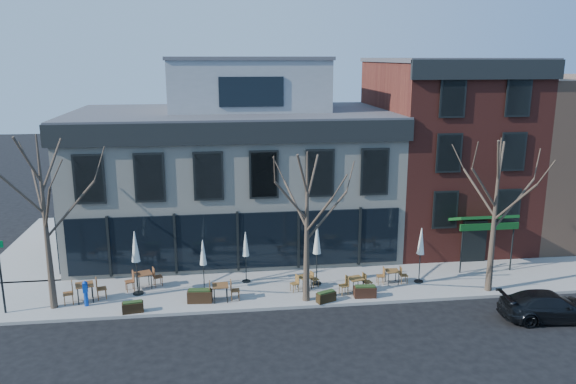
{
  "coord_description": "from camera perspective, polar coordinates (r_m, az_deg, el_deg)",
  "views": [
    {
      "loc": [
        -0.97,
        -27.93,
        11.23
      ],
      "look_at": [
        2.9,
        2.0,
        3.95
      ],
      "focal_mm": 35.0,
      "sensor_mm": 36.0,
      "label": 1
    }
  ],
  "objects": [
    {
      "name": "umbrella_1",
      "position": [
        27.3,
        -8.62,
        -6.39
      ],
      "size": [
        0.42,
        0.42,
        2.61
      ],
      "color": "black",
      "rests_on": "sidewalk_front"
    },
    {
      "name": "sidewalk_side",
      "position": [
        37.17,
        -23.14,
        -5.03
      ],
      "size": [
        4.5,
        12.0,
        0.15
      ],
      "primitive_type": "cube",
      "color": "gray",
      "rests_on": "ground"
    },
    {
      "name": "planter_2",
      "position": [
        26.54,
        3.9,
        -10.55
      ],
      "size": [
        0.99,
        0.69,
        0.51
      ],
      "color": "black",
      "rests_on": "sidewalk_front"
    },
    {
      "name": "cafe_set_5",
      "position": [
        28.89,
        10.54,
        -8.31
      ],
      "size": [
        1.61,
        0.67,
        0.84
      ],
      "color": "brown",
      "rests_on": "sidewalk_front"
    },
    {
      "name": "corner_building",
      "position": [
        33.65,
        -5.46,
        2.35
      ],
      "size": [
        18.39,
        10.39,
        11.1
      ],
      "color": "beige",
      "rests_on": "ground"
    },
    {
      "name": "tree_corner",
      "position": [
        26.78,
        -23.42,
        -2.7
      ],
      "size": [
        3.93,
        3.98,
        7.92
      ],
      "color": "#382B21",
      "rests_on": "sidewalk_front"
    },
    {
      "name": "umbrella_0",
      "position": [
        27.52,
        -15.24,
        -5.72
      ],
      "size": [
        0.5,
        0.5,
        3.14
      ],
      "color": "black",
      "rests_on": "sidewalk_front"
    },
    {
      "name": "planter_1",
      "position": [
        26.72,
        -8.94,
        -10.37
      ],
      "size": [
        1.17,
        0.55,
        0.64
      ],
      "color": "black",
      "rests_on": "sidewalk_front"
    },
    {
      "name": "cafe_set_1",
      "position": [
        28.7,
        -14.43,
        -8.52
      ],
      "size": [
        1.89,
        1.04,
        0.97
      ],
      "color": "brown",
      "rests_on": "sidewalk_front"
    },
    {
      "name": "sidewalk_front",
      "position": [
        28.41,
        1.79,
        -9.56
      ],
      "size": [
        33.5,
        4.7,
        0.15
      ],
      "primitive_type": "cube",
      "color": "gray",
      "rests_on": "ground"
    },
    {
      "name": "umbrella_4",
      "position": [
        28.79,
        13.35,
        -5.19
      ],
      "size": [
        0.46,
        0.46,
        2.85
      ],
      "color": "black",
      "rests_on": "sidewalk_front"
    },
    {
      "name": "cafe_set_0",
      "position": [
        28.04,
        -19.93,
        -9.39
      ],
      "size": [
        2.02,
        1.0,
        1.04
      ],
      "color": "brown",
      "rests_on": "sidewalk_front"
    },
    {
      "name": "planter_0",
      "position": [
        26.38,
        -15.49,
        -11.19
      ],
      "size": [
        0.97,
        0.51,
        0.52
      ],
      "color": "black",
      "rests_on": "sidewalk_front"
    },
    {
      "name": "ground",
      "position": [
        30.12,
        -5.05,
        -8.38
      ],
      "size": [
        120.0,
        120.0,
        0.0
      ],
      "primitive_type": "plane",
      "color": "black",
      "rests_on": "ground"
    },
    {
      "name": "planter_3",
      "position": [
        27.17,
        7.83,
        -9.97
      ],
      "size": [
        1.07,
        0.5,
        0.58
      ],
      "color": "black",
      "rests_on": "sidewalk_front"
    },
    {
      "name": "umbrella_2",
      "position": [
        28.18,
        -4.33,
        -5.58
      ],
      "size": [
        0.42,
        0.42,
        2.63
      ],
      "color": "black",
      "rests_on": "sidewalk_front"
    },
    {
      "name": "tree_mid",
      "position": [
        25.47,
        1.95,
        -3.42
      ],
      "size": [
        3.5,
        3.55,
        7.04
      ],
      "color": "#382B21",
      "rests_on": "sidewalk_front"
    },
    {
      "name": "umbrella_3",
      "position": [
        27.75,
        2.96,
        -5.16
      ],
      "size": [
        0.49,
        0.49,
        3.09
      ],
      "color": "black",
      "rests_on": "sidewalk_front"
    },
    {
      "name": "cafe_set_2",
      "position": [
        26.67,
        -6.88,
        -9.93
      ],
      "size": [
        1.83,
        0.75,
        0.96
      ],
      "color": "brown",
      "rests_on": "sidewalk_front"
    },
    {
      "name": "tree_right",
      "position": [
        28.25,
        20.29,
        -2.09
      ],
      "size": [
        3.72,
        3.77,
        7.48
      ],
      "color": "#382B21",
      "rests_on": "sidewalk_front"
    },
    {
      "name": "parked_sedan",
      "position": [
        27.5,
        25.05,
        -10.46
      ],
      "size": [
        4.47,
        2.11,
        1.26
      ],
      "primitive_type": "imported",
      "rotation": [
        0.0,
        0.0,
        1.49
      ],
      "color": "black",
      "rests_on": "ground"
    },
    {
      "name": "red_brick_building",
      "position": [
        36.19,
        15.47,
        4.18
      ],
      "size": [
        8.2,
        11.78,
        11.18
      ],
      "color": "maroon",
      "rests_on": "ground"
    },
    {
      "name": "cafe_set_3",
      "position": [
        27.77,
        1.7,
        -9.02
      ],
      "size": [
        1.57,
        0.94,
        0.81
      ],
      "color": "brown",
      "rests_on": "sidewalk_front"
    },
    {
      "name": "call_box",
      "position": [
        27.51,
        -19.87,
        -9.57
      ],
      "size": [
        0.24,
        0.24,
        1.23
      ],
      "color": "#0C39A8",
      "rests_on": "sidewalk_front"
    },
    {
      "name": "cafe_set_4",
      "position": [
        27.56,
        6.89,
        -9.19
      ],
      "size": [
        1.76,
        0.83,
        0.9
      ],
      "color": "brown",
      "rests_on": "sidewalk_front"
    },
    {
      "name": "sign_pole",
      "position": [
        27.78,
        -27.18,
        -7.25
      ],
      "size": [
        0.5,
        0.1,
        3.4
      ],
      "color": "black",
      "rests_on": "sidewalk_front"
    }
  ]
}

